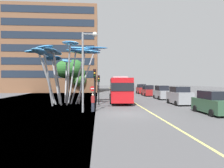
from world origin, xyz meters
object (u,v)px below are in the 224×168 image
at_px(traffic_light_kerb_near, 95,81).
at_px(pedestrian, 93,103).
at_px(red_bus, 120,88).
at_px(traffic_light_island_mid, 95,83).
at_px(car_side_street, 148,91).
at_px(leaf_sculpture, 64,55).
at_px(street_lamp, 86,61).
at_px(traffic_light_kerb_far, 99,83).
at_px(car_parked_far, 162,93).
at_px(car_far_side, 141,89).
at_px(car_parked_mid, 179,96).
at_px(no_entry_sign, 93,93).
at_px(car_parked_near, 212,103).

relative_size(traffic_light_kerb_near, pedestrian, 2.39).
distance_m(red_bus, pedestrian, 9.42).
relative_size(traffic_light_island_mid, car_side_street, 0.83).
height_order(leaf_sculpture, street_lamp, leaf_sculpture).
bearing_deg(pedestrian, traffic_light_kerb_far, 84.07).
height_order(car_parked_far, car_far_side, car_far_side).
bearing_deg(car_side_street, car_parked_mid, -89.03).
xyz_separation_m(leaf_sculpture, street_lamp, (3.15, -6.83, -1.46)).
distance_m(traffic_light_island_mid, car_parked_far, 10.82).
xyz_separation_m(traffic_light_kerb_far, no_entry_sign, (-0.71, -1.17, -1.05)).
bearing_deg(traffic_light_kerb_near, car_side_street, 62.09).
bearing_deg(traffic_light_kerb_far, no_entry_sign, -121.28).
xyz_separation_m(pedestrian, no_entry_sign, (-0.15, 4.22, 0.70)).
relative_size(leaf_sculpture, car_side_street, 2.80).
height_order(traffic_light_island_mid, car_parked_far, traffic_light_island_mid).
bearing_deg(car_parked_mid, traffic_light_kerb_near, -156.09).
distance_m(traffic_light_kerb_near, traffic_light_kerb_far, 5.03).
bearing_deg(car_side_street, no_entry_sign, -124.43).
height_order(traffic_light_kerb_far, car_parked_mid, traffic_light_kerb_far).
bearing_deg(leaf_sculpture, car_parked_far, 22.18).
distance_m(red_bus, car_side_street, 12.56).
bearing_deg(pedestrian, car_parked_near, -10.85).
bearing_deg(car_far_side, pedestrian, -111.67).
xyz_separation_m(leaf_sculpture, pedestrian, (3.74, -6.44, -5.29)).
bearing_deg(traffic_light_island_mid, traffic_light_kerb_near, -89.45).
height_order(traffic_light_kerb_near, traffic_light_kerb_far, traffic_light_kerb_near).
bearing_deg(leaf_sculpture, traffic_light_island_mid, 47.02).
height_order(traffic_light_kerb_far, pedestrian, traffic_light_kerb_far).
bearing_deg(car_parked_mid, red_bus, 151.53).
bearing_deg(traffic_light_island_mid, car_parked_mid, -28.34).
distance_m(leaf_sculpture, pedestrian, 9.13).
bearing_deg(traffic_light_kerb_far, leaf_sculpture, 166.34).
bearing_deg(car_side_street, car_parked_far, -86.24).
relative_size(car_side_street, street_lamp, 0.58).
bearing_deg(car_side_street, car_parked_near, -89.38).
relative_size(traffic_light_island_mid, car_parked_near, 0.82).
height_order(traffic_light_kerb_near, pedestrian, traffic_light_kerb_near).
xyz_separation_m(traffic_light_kerb_near, traffic_light_island_mid, (-0.10, 10.13, -0.34)).
bearing_deg(red_bus, car_parked_far, 26.76).
bearing_deg(traffic_light_kerb_far, car_parked_far, 34.42).
xyz_separation_m(traffic_light_kerb_near, street_lamp, (-0.75, -0.78, 1.79)).
relative_size(red_bus, car_side_street, 2.52).
relative_size(traffic_light_kerb_far, street_lamp, 0.49).
height_order(traffic_light_kerb_far, car_parked_far, traffic_light_kerb_far).
relative_size(car_far_side, no_entry_sign, 1.73).
bearing_deg(street_lamp, car_parked_mid, 25.83).
height_order(car_parked_far, no_entry_sign, no_entry_sign).
height_order(traffic_light_island_mid, car_parked_near, traffic_light_island_mid).
bearing_deg(car_parked_near, traffic_light_kerb_far, 143.12).
height_order(leaf_sculpture, traffic_light_island_mid, leaf_sculpture).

